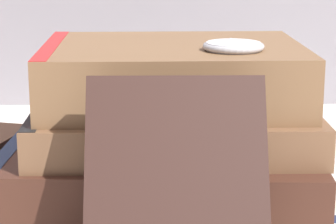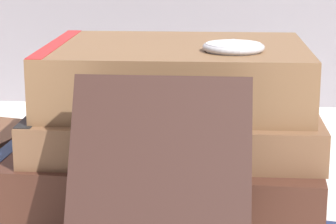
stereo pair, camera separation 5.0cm
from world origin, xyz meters
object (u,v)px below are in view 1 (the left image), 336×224
object	(u,v)px
pocket_watch	(233,46)
book_flat_middle	(167,125)
book_leaning_front	(177,191)
book_flat_bottom	(154,172)
book_flat_top	(166,74)
reading_glasses	(126,144)

from	to	relation	value
pocket_watch	book_flat_middle	bearing A→B (deg)	159.32
book_flat_middle	book_leaning_front	distance (m)	0.13
book_flat_bottom	pocket_watch	distance (m)	0.12
book_flat_top	book_leaning_front	bearing A→B (deg)	-89.22
book_leaning_front	reading_glasses	world-z (taller)	book_leaning_front
book_flat_top	reading_glasses	xyz separation A→B (m)	(-0.04, 0.15, -0.10)
pocket_watch	reading_glasses	size ratio (longest dim) A/B	0.45
book_flat_bottom	reading_glasses	size ratio (longest dim) A/B	2.35
book_flat_middle	book_leaning_front	bearing A→B (deg)	-88.60
book_flat_top	book_flat_bottom	bearing A→B (deg)	-149.45
book_flat_bottom	pocket_watch	bearing A→B (deg)	-18.27
book_flat_bottom	book_flat_top	world-z (taller)	book_flat_top
book_flat_bottom	reading_glasses	world-z (taller)	book_flat_bottom
book_flat_middle	book_flat_top	xyz separation A→B (m)	(-0.00, 0.01, 0.04)
book_flat_top	reading_glasses	distance (m)	0.19
book_flat_middle	book_flat_top	distance (m)	0.04
book_flat_bottom	book_flat_top	distance (m)	0.08
reading_glasses	book_flat_top	bearing A→B (deg)	-58.28
book_flat_top	book_leaning_front	size ratio (longest dim) A/B	1.64
book_flat_top	pocket_watch	xyz separation A→B (m)	(0.05, -0.03, 0.03)
reading_glasses	book_leaning_front	bearing A→B (deg)	-64.13
book_flat_bottom	book_flat_middle	world-z (taller)	book_flat_middle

